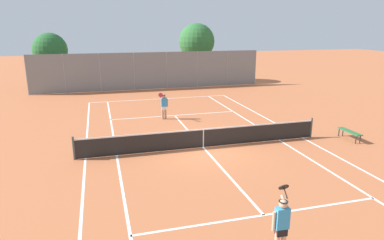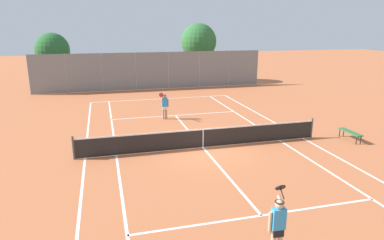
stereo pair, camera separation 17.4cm
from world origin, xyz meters
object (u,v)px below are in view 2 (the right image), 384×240
object	(u,v)px
player_far_left	(165,105)
courtside_bench	(350,133)
loose_tennis_ball_2	(158,101)
loose_tennis_ball_3	(235,142)
tree_behind_right	(198,42)
tennis_net	(203,138)
tree_behind_left	(53,51)
loose_tennis_ball_1	(111,119)
player_near_side	(278,224)

from	to	relation	value
player_far_left	courtside_bench	distance (m)	10.74
loose_tennis_ball_2	loose_tennis_ball_3	world-z (taller)	same
player_far_left	tree_behind_right	bearing A→B (deg)	66.42
tennis_net	tree_behind_left	world-z (taller)	tree_behind_left
loose_tennis_ball_2	tree_behind_left	xyz separation A→B (m)	(-8.40, 9.03, 3.44)
loose_tennis_ball_1	courtside_bench	bearing A→B (deg)	-31.84
courtside_bench	tree_behind_right	world-z (taller)	tree_behind_right
tennis_net	loose_tennis_ball_1	bearing A→B (deg)	122.70
player_near_side	tree_behind_left	size ratio (longest dim) A/B	0.35
player_near_side	player_far_left	bearing A→B (deg)	91.31
courtside_bench	tree_behind_right	size ratio (longest dim) A/B	0.25
courtside_bench	player_near_side	bearing A→B (deg)	-137.79
player_near_side	tree_behind_left	xyz separation A→B (m)	(-8.34, 28.24, 2.54)
loose_tennis_ball_2	courtside_bench	distance (m)	14.32
loose_tennis_ball_3	tree_behind_right	distance (m)	20.47
loose_tennis_ball_2	tree_behind_right	xyz separation A→B (m)	(5.84, 9.01, 4.05)
tennis_net	loose_tennis_ball_1	world-z (taller)	tennis_net
player_far_left	tree_behind_left	distance (m)	16.57
tennis_net	loose_tennis_ball_1	xyz separation A→B (m)	(-4.16, 6.48, -0.48)
courtside_bench	tree_behind_right	bearing A→B (deg)	96.23
player_near_side	loose_tennis_ball_2	bearing A→B (deg)	89.82
loose_tennis_ball_2	courtside_bench	xyz separation A→B (m)	(8.11, -11.79, 0.38)
player_near_side	courtside_bench	size ratio (longest dim) A/B	1.18
player_near_side	loose_tennis_ball_3	distance (m)	8.83
player_far_left	tree_behind_left	xyz separation A→B (m)	(-8.02, 14.28, 2.54)
loose_tennis_ball_1	tree_behind_left	xyz separation A→B (m)	(-4.69, 13.49, 3.44)
player_near_side	loose_tennis_ball_1	world-z (taller)	player_near_side
player_far_left	player_near_side	bearing A→B (deg)	-88.69
tree_behind_right	player_near_side	bearing A→B (deg)	-101.81
player_near_side	loose_tennis_ball_1	distance (m)	15.22
courtside_bench	player_far_left	bearing A→B (deg)	142.37
loose_tennis_ball_1	loose_tennis_ball_3	world-z (taller)	same
player_far_left	courtside_bench	bearing A→B (deg)	-37.63
player_near_side	tree_behind_right	distance (m)	29.01
loose_tennis_ball_3	courtside_bench	world-z (taller)	courtside_bench
tennis_net	courtside_bench	xyz separation A→B (m)	(7.66, -0.86, -0.10)
player_near_side	loose_tennis_ball_2	world-z (taller)	player_near_side
courtside_bench	tree_behind_left	distance (m)	26.75
loose_tennis_ball_2	tennis_net	bearing A→B (deg)	-87.61
loose_tennis_ball_2	tree_behind_right	world-z (taller)	tree_behind_right
tennis_net	courtside_bench	distance (m)	7.71
tennis_net	tree_behind_right	distance (m)	20.97
tennis_net	loose_tennis_ball_2	bearing A→B (deg)	92.39
player_near_side	loose_tennis_ball_3	xyz separation A→B (m)	(2.24, 8.49, -0.89)
loose_tennis_ball_3	tree_behind_right	size ratio (longest dim) A/B	0.01
loose_tennis_ball_1	tree_behind_right	world-z (taller)	tree_behind_right
player_far_left	loose_tennis_ball_2	size ratio (longest dim) A/B	26.88
player_far_left	loose_tennis_ball_2	bearing A→B (deg)	85.84
player_near_side	tree_behind_right	xyz separation A→B (m)	(5.90, 28.22, 3.15)
loose_tennis_ball_3	tree_behind_left	size ratio (longest dim) A/B	0.01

